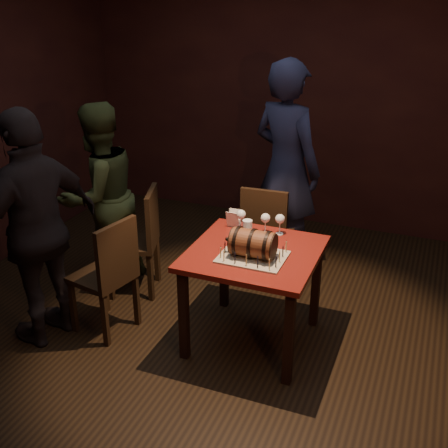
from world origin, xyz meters
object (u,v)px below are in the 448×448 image
object	(u,v)px
chair_left_front	(109,271)
person_left_rear	(100,196)
chair_left_rear	(142,236)
person_back	(286,168)
barrel_cake	(253,243)
pint_of_ale	(247,230)
wine_glass_left	(241,215)
person_left_front	(38,230)
wine_glass_mid	(265,219)
pub_table	(254,265)
wine_glass_right	(280,220)
chair_back	(266,231)

from	to	relation	value
chair_left_front	person_left_rear	xyz separation A→B (m)	(-0.51, 0.68, 0.28)
chair_left_rear	person_back	size ratio (longest dim) A/B	0.48
barrel_cake	pint_of_ale	distance (m)	0.30
wine_glass_left	person_left_front	bearing A→B (deg)	-146.97
wine_glass_mid	person_back	size ratio (longest dim) A/B	0.08
pint_of_ale	chair_left_front	xyz separation A→B (m)	(-0.92, -0.45, -0.30)
pub_table	wine_glass_right	distance (m)	0.41
pub_table	person_left_front	xyz separation A→B (m)	(-1.46, -0.50, 0.24)
pint_of_ale	chair_left_front	size ratio (longest dim) A/B	0.16
barrel_cake	wine_glass_left	size ratio (longest dim) A/B	2.21
pub_table	person_back	distance (m)	1.31
chair_left_rear	person_left_front	world-z (taller)	person_left_front
chair_left_rear	wine_glass_mid	bearing A→B (deg)	-1.99
barrel_cake	person_left_front	xyz separation A→B (m)	(-1.48, -0.39, 0.02)
chair_left_rear	wine_glass_right	bearing A→B (deg)	-0.67
pub_table	barrel_cake	distance (m)	0.24
chair_back	chair_left_rear	world-z (taller)	same
chair_left_rear	chair_left_front	bearing A→B (deg)	-82.10
person_back	person_left_front	distance (m)	2.20
wine_glass_left	person_left_front	world-z (taller)	person_left_front
barrel_cake	wine_glass_left	bearing A→B (deg)	120.02
wine_glass_mid	person_left_front	xyz separation A→B (m)	(-1.44, -0.81, 0.01)
pub_table	wine_glass_left	size ratio (longest dim) A/B	5.59
pint_of_ale	person_back	world-z (taller)	person_back
person_back	person_left_front	bearing A→B (deg)	77.16
wine_glass_right	person_back	bearing A→B (deg)	103.61
person_left_rear	chair_left_rear	bearing A→B (deg)	103.88
pint_of_ale	chair_back	world-z (taller)	chair_back
wine_glass_right	pint_of_ale	distance (m)	0.26
person_left_rear	pint_of_ale	bearing A→B (deg)	101.26
wine_glass_left	chair_left_rear	xyz separation A→B (m)	(-0.91, 0.04, -0.35)
chair_left_front	person_back	xyz separation A→B (m)	(0.89, 1.55, 0.44)
wine_glass_left	wine_glass_right	size ratio (longest dim) A/B	1.00
chair_left_front	barrel_cake	bearing A→B (deg)	9.74
pub_table	chair_back	xyz separation A→B (m)	(-0.18, 0.84, -0.12)
wine_glass_left	chair_left_front	distance (m)	1.07
chair_back	person_left_rear	bearing A→B (deg)	-162.12
pint_of_ale	person_left_rear	world-z (taller)	person_left_rear
wine_glass_left	wine_glass_right	xyz separation A→B (m)	(0.30, 0.03, 0.00)
wine_glass_left	chair_back	size ratio (longest dim) A/B	0.17
pint_of_ale	person_left_rear	xyz separation A→B (m)	(-1.43, 0.23, -0.02)
chair_left_front	person_left_front	bearing A→B (deg)	-153.56
barrel_cake	wine_glass_right	distance (m)	0.44
wine_glass_mid	chair_back	xyz separation A→B (m)	(-0.15, 0.53, -0.34)
chair_left_front	person_back	distance (m)	1.84
pint_of_ale	chair_left_rear	xyz separation A→B (m)	(-1.01, 0.18, -0.30)
pub_table	chair_left_rear	world-z (taller)	chair_left_rear
barrel_cake	chair_left_front	world-z (taller)	barrel_cake
barrel_cake	pub_table	bearing A→B (deg)	103.14
wine_glass_right	person_left_rear	size ratio (longest dim) A/B	0.10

